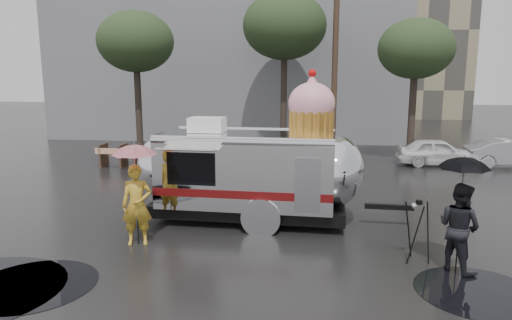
# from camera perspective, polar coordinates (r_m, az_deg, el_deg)

# --- Properties ---
(ground) EXTENTS (120.00, 120.00, 0.00)m
(ground) POSITION_cam_1_polar(r_m,az_deg,el_deg) (9.52, -2.42, -13.48)
(ground) COLOR black
(ground) RESTS_ON ground
(puddles) EXTENTS (11.80, 3.76, 0.01)m
(puddles) POSITION_cam_1_polar(r_m,az_deg,el_deg) (9.10, -17.79, -15.14)
(puddles) COLOR black
(puddles) RESTS_ON ground
(grey_building) EXTENTS (22.00, 12.00, 13.00)m
(grey_building) POSITION_cam_1_polar(r_m,az_deg,el_deg) (33.15, -2.61, 14.89)
(grey_building) COLOR slate
(grey_building) RESTS_ON ground
(utility_pole) EXTENTS (1.60, 0.28, 9.00)m
(utility_pole) POSITION_cam_1_polar(r_m,az_deg,el_deg) (22.63, 9.84, 12.13)
(utility_pole) COLOR #473323
(utility_pole) RESTS_ON ground
(tree_left) EXTENTS (3.64, 3.64, 6.95)m
(tree_left) POSITION_cam_1_polar(r_m,az_deg,el_deg) (23.24, -14.82, 14.02)
(tree_left) COLOR #382D26
(tree_left) RESTS_ON ground
(tree_mid) EXTENTS (4.20, 4.20, 8.03)m
(tree_mid) POSITION_cam_1_polar(r_m,az_deg,el_deg) (23.77, 3.57, 16.31)
(tree_mid) COLOR #382D26
(tree_mid) RESTS_ON ground
(tree_right) EXTENTS (3.36, 3.36, 6.42)m
(tree_right) POSITION_cam_1_polar(r_m,az_deg,el_deg) (22.10, 19.34, 12.89)
(tree_right) COLOR #382D26
(tree_right) RESTS_ON ground
(barricade_row) EXTENTS (4.30, 0.80, 1.00)m
(barricade_row) POSITION_cam_1_polar(r_m,az_deg,el_deg) (20.11, -13.51, 0.52)
(barricade_row) COLOR #473323
(barricade_row) RESTS_ON ground
(airstream_trailer) EXTENTS (7.67, 3.00, 4.13)m
(airstream_trailer) POSITION_cam_1_polar(r_m,az_deg,el_deg) (12.27, -0.49, -0.93)
(airstream_trailer) COLOR silver
(airstream_trailer) RESTS_ON ground
(person_left) EXTENTS (0.77, 0.61, 1.88)m
(person_left) POSITION_cam_1_polar(r_m,az_deg,el_deg) (10.91, -14.67, -5.45)
(person_left) COLOR gold
(person_left) RESTS_ON ground
(umbrella_pink) EXTENTS (1.22, 1.22, 2.38)m
(umbrella_pink) POSITION_cam_1_polar(r_m,az_deg,el_deg) (10.68, -14.92, -0.14)
(umbrella_pink) COLOR pink
(umbrella_pink) RESTS_ON ground
(person_right) EXTENTS (0.92, 0.98, 1.81)m
(person_right) POSITION_cam_1_polar(r_m,az_deg,el_deg) (9.99, 24.04, -7.69)
(person_right) COLOR black
(person_right) RESTS_ON ground
(umbrella_black) EXTENTS (1.18, 1.18, 2.36)m
(umbrella_black) POSITION_cam_1_polar(r_m,az_deg,el_deg) (9.74, 24.49, -1.80)
(umbrella_black) COLOR black
(umbrella_black) RESTS_ON ground
(tripod) EXTENTS (0.52, 0.56, 1.35)m
(tripod) POSITION_cam_1_polar(r_m,az_deg,el_deg) (10.19, 19.54, -7.84)
(tripod) COLOR black
(tripod) RESTS_ON ground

